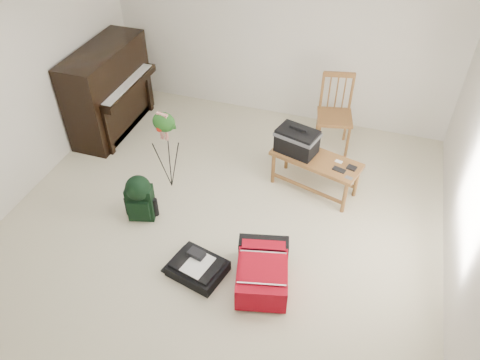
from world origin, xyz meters
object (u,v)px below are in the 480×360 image
(green_backpack, at_px, (139,196))
(piano, at_px, (110,92))
(black_duffel, at_px, (198,267))
(red_suitcase, at_px, (264,268))
(bench, at_px, (302,149))
(dining_chair, at_px, (335,114))
(flower_stand, at_px, (168,151))

(green_backpack, bearing_deg, piano, 113.39)
(black_duffel, relative_size, green_backpack, 1.06)
(piano, distance_m, red_suitcase, 3.55)
(bench, relative_size, dining_chair, 1.10)
(flower_stand, bearing_deg, dining_chair, 49.12)
(bench, xyz_separation_m, red_suitcase, (-0.02, -1.55, -0.42))
(bench, bearing_deg, piano, -173.33)
(piano, bearing_deg, bench, -9.17)
(black_duffel, xyz_separation_m, green_backpack, (-0.94, 0.57, 0.25))
(dining_chair, height_order, green_backpack, dining_chair)
(black_duffel, bearing_deg, piano, 149.12)
(dining_chair, bearing_deg, black_duffel, -121.29)
(piano, distance_m, dining_chair, 3.20)
(dining_chair, xyz_separation_m, green_backpack, (-1.89, -2.14, -0.19))
(dining_chair, distance_m, red_suitcase, 2.60)
(dining_chair, distance_m, green_backpack, 2.86)
(red_suitcase, bearing_deg, dining_chair, 70.42)
(dining_chair, distance_m, flower_stand, 2.35)
(bench, bearing_deg, red_suitcase, -74.79)
(black_duffel, relative_size, flower_stand, 0.56)
(piano, height_order, green_backpack, piano)
(red_suitcase, relative_size, black_duffel, 1.35)
(dining_chair, xyz_separation_m, black_duffel, (-0.94, -2.70, -0.44))
(piano, bearing_deg, flower_stand, -35.62)
(piano, height_order, dining_chair, piano)
(piano, height_order, flower_stand, piano)
(bench, height_order, green_backpack, bench)
(green_backpack, relative_size, flower_stand, 0.53)
(black_duffel, distance_m, flower_stand, 1.54)
(bench, distance_m, red_suitcase, 1.61)
(dining_chair, bearing_deg, flower_stand, -151.99)
(piano, distance_m, black_duffel, 3.13)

